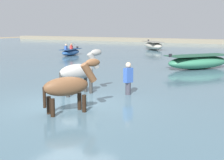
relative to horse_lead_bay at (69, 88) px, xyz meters
The scene contains 8 objects.
ground_plane 1.53m from the horse_lead_bay, 127.76° to the left, with size 120.00×120.00×0.00m, color #84755B.
water_surface 10.84m from the horse_lead_bay, 93.21° to the left, with size 90.00×90.00×0.42m, color #476675.
horse_lead_bay is the anchor object (origin of this frame).
horse_trailing_grey 2.54m from the horse_lead_bay, 118.34° to the left, with size 1.02×1.87×2.06m.
boat_far_offshore 11.46m from the horse_lead_bay, 84.85° to the left, with size 3.66×4.18×0.96m.
boat_far_inshore 25.52m from the horse_lead_bay, 105.75° to the left, with size 3.67×4.05×1.00m.
boat_mid_outer 18.39m from the horse_lead_bay, 126.09° to the left, with size 1.37×2.86×1.03m.
person_spectator_far 3.07m from the horse_lead_bay, 81.47° to the left, with size 0.30×0.37×1.63m.
Camera 1 is at (5.94, -7.90, 2.93)m, focal length 49.72 mm.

